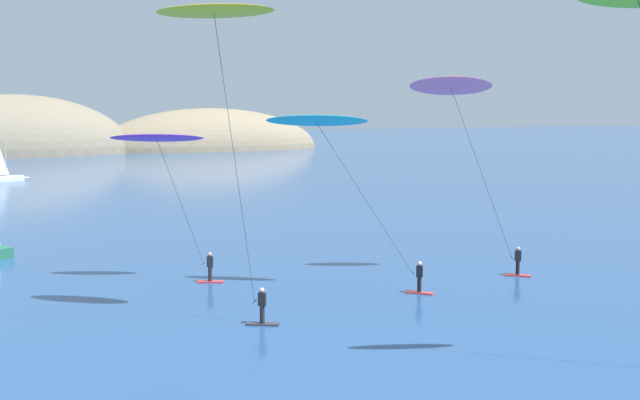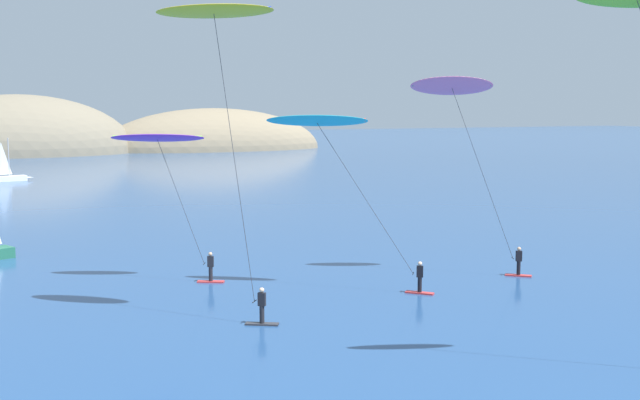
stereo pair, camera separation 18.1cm
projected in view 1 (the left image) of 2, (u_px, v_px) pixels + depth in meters
headland_island at (97, 152)px, 171.38m from camera, size 91.39×30.51×24.49m
sailboat_far at (7, 176)px, 104.95m from camera, size 5.97×2.28×5.70m
kitesurfer_yellow at (218, 34)px, 35.01m from camera, size 5.14×4.64×14.23m
kitesurfer_cyan at (326, 136)px, 42.00m from camera, size 7.63×5.91×9.41m
kitesurfer_purple at (162, 150)px, 43.95m from camera, size 5.85×3.56×8.37m
kitesurfer_pink at (456, 100)px, 45.36m from camera, size 6.72×4.21×11.52m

